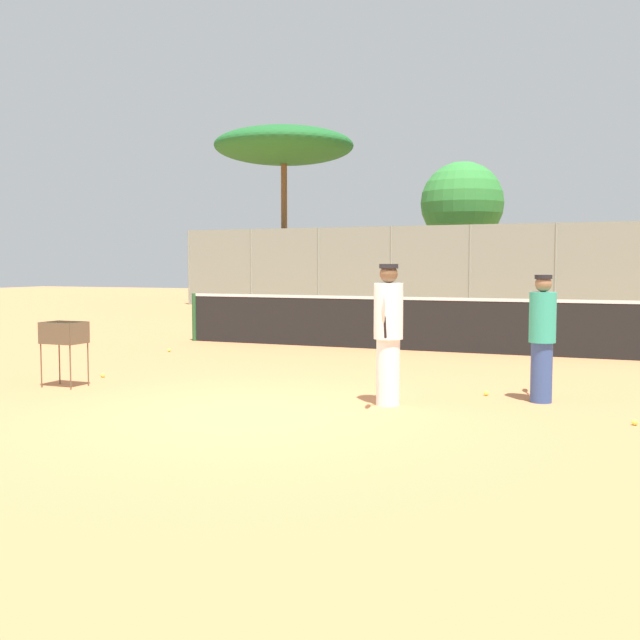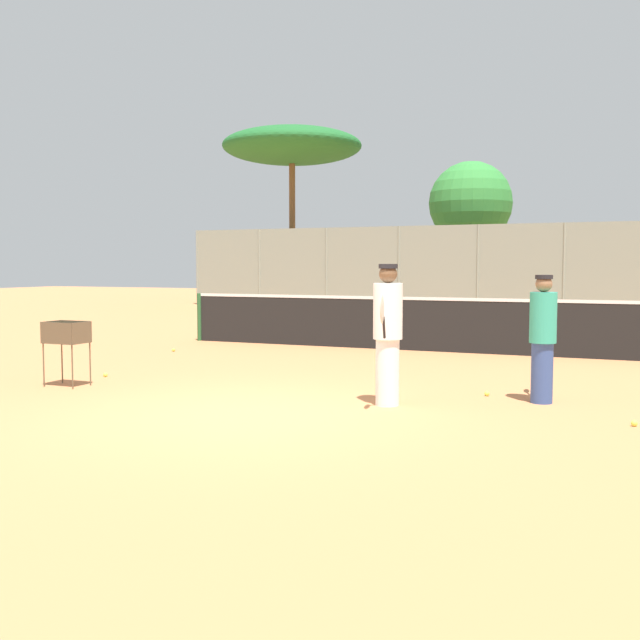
{
  "view_description": "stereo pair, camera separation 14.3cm",
  "coord_description": "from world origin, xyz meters",
  "px_view_note": "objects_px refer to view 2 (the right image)",
  "views": [
    {
      "loc": [
        4.01,
        -7.44,
        1.7
      ],
      "look_at": [
        0.35,
        1.35,
        1.0
      ],
      "focal_mm": 42.0,
      "sensor_mm": 36.0,
      "label": 1
    },
    {
      "loc": [
        4.14,
        -7.38,
        1.7
      ],
      "look_at": [
        0.35,
        1.35,
        1.0
      ],
      "focal_mm": 42.0,
      "sensor_mm": 36.0,
      "label": 2
    }
  ],
  "objects_px": {
    "player_white_outfit": "(543,337)",
    "ball_cart": "(67,338)",
    "tennis_net": "(416,323)",
    "player_red_cap": "(388,332)"
  },
  "relations": [
    {
      "from": "player_red_cap",
      "to": "tennis_net",
      "type": "bearing_deg",
      "value": -178.28
    },
    {
      "from": "player_white_outfit",
      "to": "ball_cart",
      "type": "distance_m",
      "value": 6.43
    },
    {
      "from": "player_white_outfit",
      "to": "tennis_net",
      "type": "bearing_deg",
      "value": 29.73
    },
    {
      "from": "tennis_net",
      "to": "player_white_outfit",
      "type": "height_order",
      "value": "player_white_outfit"
    },
    {
      "from": "tennis_net",
      "to": "player_white_outfit",
      "type": "distance_m",
      "value": 5.72
    },
    {
      "from": "tennis_net",
      "to": "player_red_cap",
      "type": "height_order",
      "value": "player_red_cap"
    },
    {
      "from": "player_white_outfit",
      "to": "ball_cart",
      "type": "relative_size",
      "value": 1.73
    },
    {
      "from": "player_white_outfit",
      "to": "ball_cart",
      "type": "xyz_separation_m",
      "value": [
        -6.29,
        -1.32,
        -0.14
      ]
    },
    {
      "from": "player_white_outfit",
      "to": "player_red_cap",
      "type": "relative_size",
      "value": 0.92
    },
    {
      "from": "player_white_outfit",
      "to": "player_red_cap",
      "type": "bearing_deg",
      "value": 116.58
    }
  ]
}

